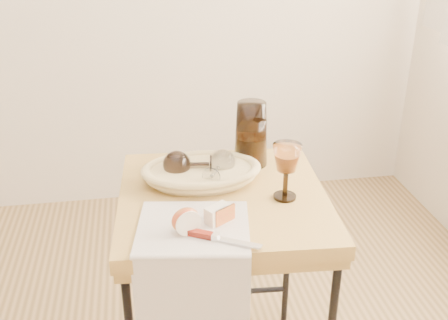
{
  "coord_description": "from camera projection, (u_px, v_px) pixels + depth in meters",
  "views": [
    {
      "loc": [
        0.24,
        -1.02,
        1.56
      ],
      "look_at": [
        0.46,
        0.34,
        0.9
      ],
      "focal_mm": 42.91,
      "sensor_mm": 36.0,
      "label": 1
    }
  ],
  "objects": [
    {
      "name": "side_table",
      "position": [
        223.0,
        297.0,
        1.76
      ],
      "size": [
        0.65,
        0.65,
        0.78
      ],
      "primitive_type": null,
      "rotation": [
        0.0,
        0.0,
        -0.06
      ],
      "color": "brown",
      "rests_on": "floor"
    },
    {
      "name": "apple_wedge",
      "position": [
        218.0,
        214.0,
        1.43
      ],
      "size": [
        0.08,
        0.07,
        0.05
      ],
      "primitive_type": "cube",
      "rotation": [
        0.0,
        0.0,
        0.59
      ],
      "color": "#F0DFC3",
      "rests_on": "tea_towel"
    },
    {
      "name": "goblet_lying_b",
      "position": [
        218.0,
        168.0,
        1.63
      ],
      "size": [
        0.13,
        0.15,
        0.08
      ],
      "primitive_type": null,
      "rotation": [
        0.0,
        0.0,
        1.09
      ],
      "color": "white",
      "rests_on": "bread_basket"
    },
    {
      "name": "wine_goblet",
      "position": [
        286.0,
        172.0,
        1.53
      ],
      "size": [
        0.11,
        0.11,
        0.17
      ],
      "primitive_type": null,
      "rotation": [
        0.0,
        0.0,
        0.42
      ],
      "color": "white",
      "rests_on": "side_table"
    },
    {
      "name": "tea_towel",
      "position": [
        193.0,
        227.0,
        1.42
      ],
      "size": [
        0.33,
        0.31,
        0.01
      ],
      "primitive_type": "cube",
      "rotation": [
        0.0,
        0.0,
        -0.16
      ],
      "color": "white",
      "rests_on": "side_table"
    },
    {
      "name": "bread_basket",
      "position": [
        201.0,
        174.0,
        1.65
      ],
      "size": [
        0.33,
        0.23,
        0.05
      ],
      "primitive_type": null,
      "rotation": [
        0.0,
        0.0,
        -0.01
      ],
      "color": "tan",
      "rests_on": "side_table"
    },
    {
      "name": "apple_half",
      "position": [
        185.0,
        220.0,
        1.38
      ],
      "size": [
        0.08,
        0.06,
        0.07
      ],
      "primitive_type": "ellipsoid",
      "rotation": [
        0.0,
        0.0,
        0.3
      ],
      "color": "red",
      "rests_on": "tea_towel"
    },
    {
      "name": "goblet_lying_a",
      "position": [
        191.0,
        164.0,
        1.65
      ],
      "size": [
        0.15,
        0.1,
        0.09
      ],
      "primitive_type": null,
      "rotation": [
        0.0,
        0.0,
        3.0
      ],
      "color": "#31231B",
      "rests_on": "bread_basket"
    },
    {
      "name": "table_knife",
      "position": [
        218.0,
        237.0,
        1.36
      ],
      "size": [
        0.19,
        0.12,
        0.02
      ],
      "primitive_type": null,
      "rotation": [
        0.0,
        0.0,
        -0.51
      ],
      "color": "silver",
      "rests_on": "tea_towel"
    },
    {
      "name": "pitcher",
      "position": [
        251.0,
        134.0,
        1.73
      ],
      "size": [
        0.23,
        0.27,
        0.25
      ],
      "primitive_type": null,
      "rotation": [
        0.0,
        0.0,
        -0.39
      ],
      "color": "black",
      "rests_on": "side_table"
    }
  ]
}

